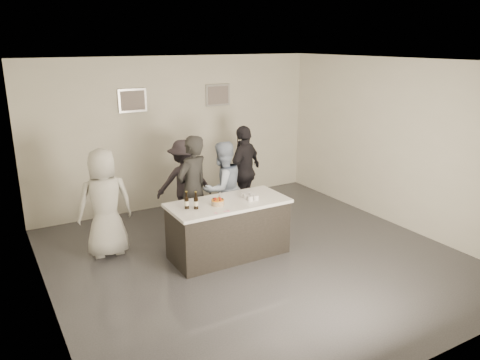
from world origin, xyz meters
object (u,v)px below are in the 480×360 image
at_px(person_guest_left, 105,203).
at_px(person_guest_right, 244,171).
at_px(beer_bottle_b, 196,200).
at_px(cake, 218,203).
at_px(person_main_black, 193,189).
at_px(person_guest_back, 184,182).
at_px(bar_counter, 228,229).
at_px(beer_bottle_a, 187,200).
at_px(person_main_blue, 223,188).

height_order(person_guest_left, person_guest_right, person_guest_right).
distance_m(beer_bottle_b, person_guest_left, 1.50).
bearing_deg(cake, person_guest_left, 143.53).
bearing_deg(beer_bottle_b, person_guest_left, 135.91).
distance_m(person_main_black, person_guest_back, 0.85).
bearing_deg(person_main_black, person_guest_back, -127.53).
distance_m(bar_counter, beer_bottle_b, 0.81).
bearing_deg(person_guest_back, person_guest_left, 35.49).
bearing_deg(cake, person_guest_right, 48.02).
bearing_deg(person_main_black, beer_bottle_a, 36.40).
bearing_deg(person_guest_left, person_guest_back, -153.90).
bearing_deg(person_guest_right, person_guest_left, -20.52).
xyz_separation_m(cake, person_guest_right, (1.36, 1.51, -0.06)).
xyz_separation_m(bar_counter, person_main_black, (-0.22, 0.84, 0.46)).
bearing_deg(beer_bottle_b, person_guest_back, 72.15).
xyz_separation_m(person_main_blue, person_guest_right, (0.80, 0.60, 0.06)).
bearing_deg(beer_bottle_a, cake, -10.63).
height_order(person_main_black, person_main_blue, person_main_black).
bearing_deg(bar_counter, cake, -164.52).
distance_m(person_main_blue, person_guest_right, 1.00).
xyz_separation_m(beer_bottle_a, person_guest_right, (1.83, 1.42, -0.15)).
relative_size(bar_counter, person_main_black, 1.03).
relative_size(person_guest_left, person_guest_back, 1.10).
height_order(beer_bottle_b, person_main_blue, person_main_blue).
xyz_separation_m(person_main_black, person_guest_left, (-1.42, 0.16, -0.04)).
xyz_separation_m(cake, person_guest_back, (0.19, 1.71, -0.15)).
height_order(beer_bottle_a, person_main_blue, person_main_blue).
distance_m(cake, person_guest_left, 1.78).
xyz_separation_m(cake, person_guest_left, (-1.43, 1.05, -0.08)).
distance_m(beer_bottle_b, person_main_blue, 1.30).
relative_size(cake, person_guest_left, 0.11).
bearing_deg(beer_bottle_b, person_main_blue, 44.38).
height_order(person_guest_left, person_guest_back, person_guest_left).
xyz_separation_m(beer_bottle_a, person_main_blue, (1.03, 0.82, -0.21)).
height_order(person_main_blue, person_guest_right, person_guest_right).
relative_size(beer_bottle_b, person_main_blue, 0.16).
bearing_deg(cake, person_guest_back, 83.52).
height_order(beer_bottle_a, person_guest_back, person_guest_back).
height_order(beer_bottle_b, person_guest_left, person_guest_left).
xyz_separation_m(person_guest_left, person_guest_back, (1.62, 0.66, -0.08)).
bearing_deg(person_guest_left, beer_bottle_a, 138.79).
xyz_separation_m(beer_bottle_b, person_guest_right, (1.71, 1.50, -0.15)).
bearing_deg(bar_counter, person_main_blue, 67.54).
bearing_deg(person_main_blue, person_guest_back, -76.53).
relative_size(person_main_black, person_main_blue, 1.10).
xyz_separation_m(cake, beer_bottle_b, (-0.35, 0.01, 0.09)).
xyz_separation_m(bar_counter, beer_bottle_b, (-0.56, -0.05, 0.58)).
height_order(person_main_blue, person_guest_left, person_guest_left).
distance_m(person_main_black, person_guest_left, 1.43).
bearing_deg(person_main_black, person_main_blue, 157.85).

